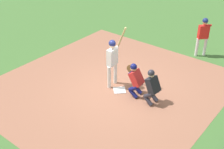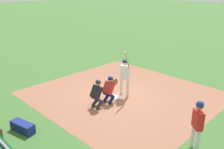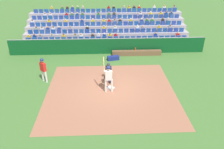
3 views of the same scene
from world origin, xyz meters
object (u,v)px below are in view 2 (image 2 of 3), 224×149
(batter_at_plate, at_px, (125,73))
(equipment_duffel_bag, at_px, (23,127))
(catcher_crouching, at_px, (109,88))
(on_deck_batter, at_px, (198,121))
(home_plate_marker, at_px, (116,97))
(home_plate_umpire, at_px, (97,92))

(batter_at_plate, bearing_deg, equipment_duffel_bag, -96.33)
(catcher_crouching, relative_size, on_deck_batter, 0.71)
(home_plate_marker, xyz_separation_m, equipment_duffel_bag, (-0.42, -4.52, 0.16))
(batter_at_plate, relative_size, catcher_crouching, 1.85)
(catcher_crouching, bearing_deg, home_plate_umpire, -93.53)
(batter_at_plate, distance_m, catcher_crouching, 1.12)
(batter_at_plate, bearing_deg, catcher_crouching, -90.31)
(equipment_duffel_bag, relative_size, on_deck_batter, 0.56)
(home_plate_marker, bearing_deg, equipment_duffel_bag, -95.26)
(home_plate_marker, bearing_deg, home_plate_umpire, -86.32)
(equipment_duffel_bag, distance_m, on_deck_batter, 6.12)
(home_plate_marker, height_order, catcher_crouching, catcher_crouching)
(catcher_crouching, xyz_separation_m, equipment_duffel_bag, (-0.54, -3.93, -0.53))
(home_plate_marker, xyz_separation_m, batter_at_plate, (0.13, 0.43, 1.16))
(equipment_duffel_bag, bearing_deg, home_plate_marker, 72.29)
(home_plate_marker, distance_m, home_plate_umpire, 1.47)
(home_plate_marker, relative_size, on_deck_batter, 0.25)
(home_plate_marker, distance_m, batter_at_plate, 1.24)
(catcher_crouching, bearing_deg, batter_at_plate, 89.69)
(home_plate_marker, xyz_separation_m, catcher_crouching, (0.13, -0.59, 0.69))
(catcher_crouching, height_order, home_plate_umpire, home_plate_umpire)
(home_plate_marker, bearing_deg, catcher_crouching, -77.72)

